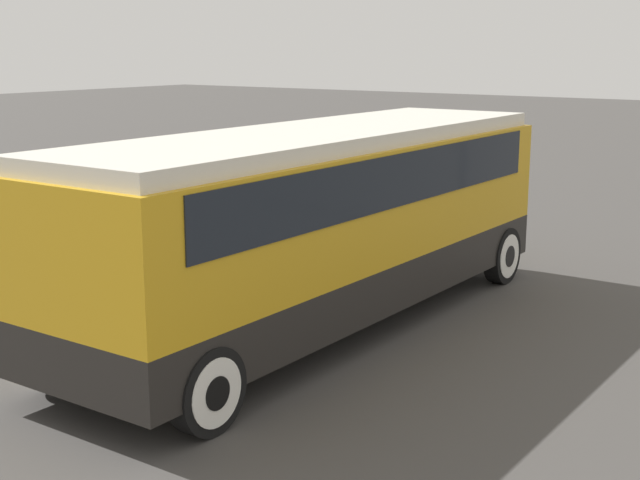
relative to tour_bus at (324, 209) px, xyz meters
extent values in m
plane|color=#423F3D|center=(-0.10, 0.00, -1.79)|extent=(120.00, 120.00, 0.00)
cube|color=black|center=(-0.10, 0.00, -1.01)|extent=(9.49, 2.58, 0.70)
cube|color=gold|center=(-0.10, 0.00, 0.15)|extent=(9.49, 2.58, 1.63)
cube|color=black|center=(-0.10, 0.00, 0.55)|extent=(8.35, 2.62, 0.73)
cube|color=silver|center=(-0.10, 0.00, 1.07)|extent=(9.30, 2.37, 0.22)
cube|color=gold|center=(4.50, 0.00, -0.08)|extent=(0.36, 2.47, 1.86)
cylinder|color=black|center=(3.85, -1.18, -1.28)|extent=(1.00, 0.28, 1.00)
cylinder|color=silver|center=(3.85, -1.18, -1.28)|extent=(0.78, 0.30, 0.78)
cylinder|color=black|center=(3.85, -1.18, -1.28)|extent=(0.38, 0.32, 0.38)
cylinder|color=black|center=(3.85, 1.18, -1.28)|extent=(1.00, 0.28, 1.00)
cylinder|color=silver|center=(3.85, 1.18, -1.28)|extent=(0.78, 0.30, 0.78)
cylinder|color=black|center=(3.85, 1.18, -1.28)|extent=(0.38, 0.32, 0.38)
cylinder|color=black|center=(-3.89, -1.18, -1.28)|extent=(1.00, 0.28, 1.00)
cylinder|color=silver|center=(-3.89, -1.18, -1.28)|extent=(0.78, 0.30, 0.78)
cylinder|color=black|center=(-3.89, -1.18, -1.28)|extent=(0.38, 0.32, 0.38)
cylinder|color=black|center=(-3.89, 1.18, -1.28)|extent=(1.00, 0.28, 1.00)
cylinder|color=silver|center=(-3.89, 1.18, -1.28)|extent=(0.78, 0.30, 0.78)
cylinder|color=black|center=(-3.89, 1.18, -1.28)|extent=(0.38, 0.32, 0.38)
cube|color=#BCBCC1|center=(2.74, 8.37, -1.18)|extent=(4.16, 1.81, 0.68)
cube|color=black|center=(2.57, 8.37, -0.58)|extent=(2.16, 1.63, 0.53)
cylinder|color=black|center=(4.33, 7.55, -1.44)|extent=(0.70, 0.22, 0.70)
cylinder|color=black|center=(4.33, 7.55, -1.44)|extent=(0.27, 0.26, 0.27)
cylinder|color=black|center=(4.33, 9.18, -1.44)|extent=(0.70, 0.22, 0.70)
cylinder|color=black|center=(4.33, 9.18, -1.44)|extent=(0.27, 0.26, 0.27)
cylinder|color=black|center=(1.15, 7.55, -1.44)|extent=(0.70, 0.22, 0.70)
cylinder|color=black|center=(1.15, 7.55, -1.44)|extent=(0.27, 0.26, 0.27)
cylinder|color=black|center=(1.15, 9.18, -1.44)|extent=(0.70, 0.22, 0.70)
cylinder|color=black|center=(1.15, 9.18, -1.44)|extent=(0.27, 0.26, 0.27)
camera|label=1|loc=(-10.58, -7.39, 2.37)|focal=50.00mm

